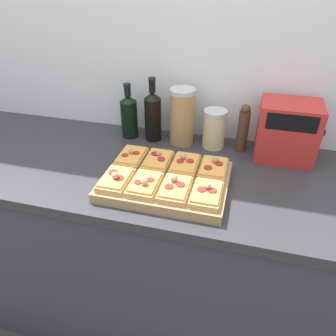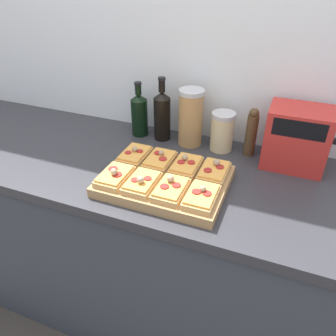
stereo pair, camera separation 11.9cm
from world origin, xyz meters
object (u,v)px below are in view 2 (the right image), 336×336
at_px(wine_bottle, 162,115).
at_px(grain_jar_tall, 191,118).
at_px(pepper_mill, 251,132).
at_px(toaster_oven, 296,138).
at_px(olive_oil_bottle, 139,114).
at_px(cutting_board, 165,181).
at_px(grain_jar_short, 222,131).

height_order(wine_bottle, grain_jar_tall, wine_bottle).
bearing_deg(pepper_mill, toaster_oven, -6.25).
height_order(pepper_mill, toaster_oven, toaster_oven).
relative_size(wine_bottle, toaster_oven, 1.12).
distance_m(olive_oil_bottle, wine_bottle, 0.11).
relative_size(cutting_board, grain_jar_short, 2.65).
relative_size(grain_jar_tall, toaster_oven, 0.97).
distance_m(wine_bottle, toaster_oven, 0.57).
distance_m(grain_jar_tall, pepper_mill, 0.26).
xyz_separation_m(wine_bottle, grain_jar_tall, (0.13, 0.00, 0.01)).
relative_size(wine_bottle, grain_jar_tall, 1.14).
height_order(cutting_board, grain_jar_short, grain_jar_short).
height_order(cutting_board, toaster_oven, toaster_oven).
bearing_deg(grain_jar_tall, olive_oil_bottle, -180.00).
distance_m(cutting_board, grain_jar_short, 0.37).
bearing_deg(olive_oil_bottle, pepper_mill, 0.00).
xyz_separation_m(cutting_board, toaster_oven, (0.42, 0.32, 0.10)).
bearing_deg(wine_bottle, pepper_mill, 0.00).
height_order(grain_jar_short, pepper_mill, pepper_mill).
bearing_deg(cutting_board, grain_jar_short, 70.07).
bearing_deg(wine_bottle, grain_jar_tall, 0.00).
distance_m(pepper_mill, toaster_oven, 0.17).
relative_size(wine_bottle, pepper_mill, 1.37).
bearing_deg(toaster_oven, wine_bottle, 178.09).
distance_m(grain_jar_short, toaster_oven, 0.29).
bearing_deg(grain_jar_short, toaster_oven, -3.70).
distance_m(grain_jar_tall, toaster_oven, 0.43).
bearing_deg(wine_bottle, cutting_board, -66.08).
distance_m(olive_oil_bottle, grain_jar_short, 0.39).
height_order(cutting_board, olive_oil_bottle, olive_oil_bottle).
xyz_separation_m(grain_jar_short, pepper_mill, (0.12, 0.00, 0.02)).
bearing_deg(cutting_board, wine_bottle, 113.92).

